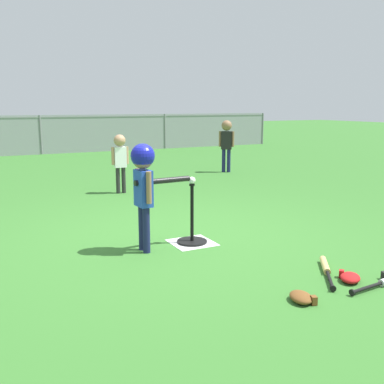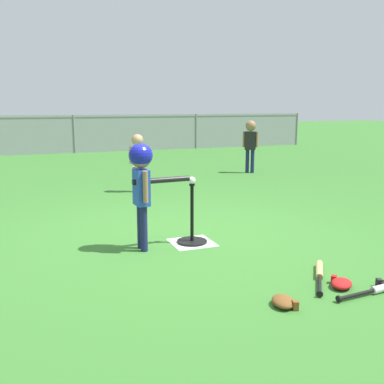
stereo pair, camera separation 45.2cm
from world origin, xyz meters
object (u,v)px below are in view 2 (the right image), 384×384
at_px(batting_tee, 192,234).
at_px(glove_by_plate, 284,302).
at_px(fielder_deep_left, 250,139).
at_px(spare_bat_silver, 382,288).
at_px(baseball_on_tee, 192,180).
at_px(fielder_near_right, 138,155).
at_px(glove_tossed_aside, 341,283).
at_px(spare_bat_wood, 319,273).
at_px(batter_child, 142,175).

height_order(batting_tee, glove_by_plate, batting_tee).
bearing_deg(fielder_deep_left, spare_bat_silver, -109.23).
bearing_deg(fielder_deep_left, baseball_on_tee, -125.41).
height_order(fielder_near_right, glove_tossed_aside, fielder_near_right).
bearing_deg(glove_tossed_aside, spare_bat_wood, 92.62).
distance_m(fielder_near_right, spare_bat_wood, 4.32).
relative_size(fielder_deep_left, glove_by_plate, 4.32).
bearing_deg(spare_bat_silver, glove_by_plate, 175.52).
relative_size(batting_tee, spare_bat_silver, 0.90).
xyz_separation_m(glove_by_plate, glove_tossed_aside, (0.62, 0.12, 0.00)).
distance_m(spare_bat_wood, glove_tossed_aside, 0.26).
bearing_deg(baseball_on_tee, fielder_near_right, 86.24).
xyz_separation_m(fielder_deep_left, glove_tossed_aside, (-2.31, -5.75, -0.69)).
bearing_deg(batting_tee, glove_by_plate, -87.78).
distance_m(fielder_deep_left, glove_tossed_aside, 6.23).
bearing_deg(batter_child, spare_bat_wood, -46.01).
bearing_deg(batting_tee, fielder_near_right, 86.24).
xyz_separation_m(baseball_on_tee, fielder_near_right, (0.20, 2.97, -0.05)).
xyz_separation_m(batter_child, fielder_deep_left, (3.53, 4.23, -0.05)).
height_order(fielder_deep_left, fielder_near_right, fielder_deep_left).
height_order(batter_child, glove_by_plate, batter_child).
distance_m(fielder_near_right, spare_bat_silver, 4.79).
height_order(spare_bat_wood, glove_by_plate, glove_by_plate).
distance_m(baseball_on_tee, batter_child, 0.55).
height_order(baseball_on_tee, fielder_deep_left, fielder_deep_left).
height_order(batting_tee, spare_bat_wood, batting_tee).
height_order(baseball_on_tee, glove_tossed_aside, baseball_on_tee).
bearing_deg(spare_bat_wood, baseball_on_tee, 117.62).
height_order(batting_tee, fielder_deep_left, fielder_deep_left).
bearing_deg(batter_child, fielder_near_right, 76.26).
relative_size(fielder_near_right, glove_by_plate, 3.74).
bearing_deg(batting_tee, spare_bat_silver, -61.96).
bearing_deg(glove_tossed_aside, baseball_on_tee, 113.85).
distance_m(batting_tee, fielder_deep_left, 5.20).
height_order(batter_child, fielder_near_right, batter_child).
bearing_deg(spare_bat_silver, fielder_near_right, 98.78).
height_order(batting_tee, spare_bat_silver, batting_tee).
relative_size(fielder_near_right, spare_bat_wood, 1.62).
bearing_deg(spare_bat_wood, batter_child, 133.99).
xyz_separation_m(baseball_on_tee, glove_tossed_aside, (0.68, -1.54, -0.64)).
bearing_deg(glove_by_plate, batting_tee, 92.22).
height_order(fielder_deep_left, spare_bat_silver, fielder_deep_left).
bearing_deg(batter_child, glove_tossed_aside, -51.13).
xyz_separation_m(baseball_on_tee, spare_bat_wood, (0.67, -1.28, -0.64)).
relative_size(fielder_near_right, spare_bat_silver, 1.38).
distance_m(batter_child, spare_bat_silver, 2.36).
distance_m(spare_bat_silver, glove_by_plate, 0.86).
bearing_deg(spare_bat_wood, glove_tossed_aside, -87.38).
xyz_separation_m(baseball_on_tee, glove_by_plate, (0.06, -1.66, -0.64)).
height_order(batter_child, glove_tossed_aside, batter_child).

